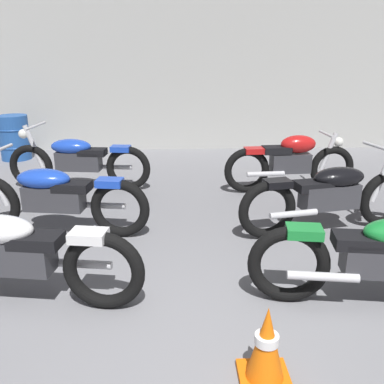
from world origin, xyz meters
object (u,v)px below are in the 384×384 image
object	(u,v)px
motorcycle_right_row_1	(331,195)
oil_drum	(14,137)
motorcycle_left_row_1	(53,196)
motorcycle_left_row_2	(78,160)
motorcycle_left_row_0	(10,253)
motorcycle_right_row_2	(291,161)
traffic_cone	(266,347)

from	to	relation	value
motorcycle_right_row_1	oil_drum	distance (m)	6.11
motorcycle_left_row_1	motorcycle_left_row_2	xyz separation A→B (m)	(-0.09, 1.68, 0.00)
motorcycle_left_row_0	motorcycle_right_row_2	size ratio (longest dim) A/B	1.10
motorcycle_left_row_1	motorcycle_right_row_1	size ratio (longest dim) A/B	1.01
motorcycle_left_row_1	motorcycle_right_row_1	xyz separation A→B (m)	(3.13, -0.06, 0.00)
motorcycle_left_row_1	motorcycle_right_row_1	world-z (taller)	same
motorcycle_left_row_2	traffic_cone	size ratio (longest dim) A/B	4.02
motorcycle_left_row_0	motorcycle_left_row_2	distance (m)	3.08
motorcycle_left_row_2	oil_drum	size ratio (longest dim) A/B	2.55
motorcycle_left_row_0	traffic_cone	size ratio (longest dim) A/B	4.01
motorcycle_left_row_0	motorcycle_left_row_2	bearing A→B (deg)	92.61
oil_drum	traffic_cone	world-z (taller)	oil_drum
motorcycle_left_row_1	motorcycle_left_row_2	world-z (taller)	same
motorcycle_left_row_2	motorcycle_right_row_1	distance (m)	3.67
motorcycle_left_row_0	oil_drum	size ratio (longest dim) A/B	2.54
motorcycle_right_row_1	motorcycle_right_row_2	xyz separation A→B (m)	(-0.05, 1.51, 0.01)
motorcycle_left_row_0	motorcycle_right_row_2	bearing A→B (deg)	43.15
motorcycle_left_row_1	oil_drum	xyz separation A→B (m)	(-1.74, 3.63, -0.03)
motorcycle_left_row_0	motorcycle_left_row_2	xyz separation A→B (m)	(-0.14, 3.08, 0.00)
motorcycle_left_row_0	motorcycle_left_row_2	size ratio (longest dim) A/B	1.00
motorcycle_left_row_2	traffic_cone	world-z (taller)	motorcycle_left_row_2
motorcycle_left_row_0	oil_drum	xyz separation A→B (m)	(-1.79, 5.02, -0.03)
oil_drum	traffic_cone	distance (m)	7.02
oil_drum	motorcycle_right_row_2	bearing A→B (deg)	-24.39
motorcycle_left_row_2	traffic_cone	distance (m)	4.52
motorcycle_left_row_0	motorcycle_left_row_1	size ratio (longest dim) A/B	1.00
motorcycle_left_row_1	oil_drum	size ratio (longest dim) A/B	2.55
traffic_cone	motorcycle_right_row_2	bearing A→B (deg)	73.19
oil_drum	traffic_cone	xyz separation A→B (m)	(3.67, -5.99, -0.17)
traffic_cone	motorcycle_left_row_2	bearing A→B (deg)	116.59
motorcycle_right_row_1	motorcycle_right_row_2	distance (m)	1.51
motorcycle_left_row_1	motorcycle_right_row_2	size ratio (longest dim) A/B	1.10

